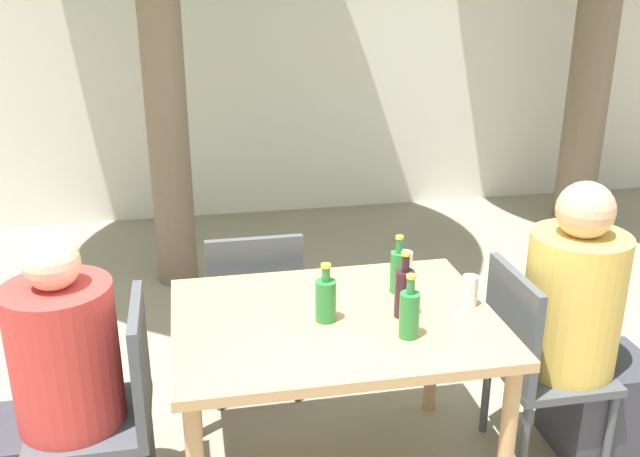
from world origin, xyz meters
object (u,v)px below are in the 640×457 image
at_px(green_bottle_0, 398,270).
at_px(green_bottle_3, 409,313).
at_px(patio_chair_2, 254,305).
at_px(green_bottle_2, 326,299).
at_px(person_seated_1, 584,335).
at_px(wine_bottle_1, 404,292).
at_px(dining_table_front, 335,338).
at_px(patio_chair_1, 533,356).
at_px(person_seated_0, 48,400).
at_px(drinking_glass_0, 404,265).
at_px(drinking_glass_1, 470,291).
at_px(patio_chair_0, 113,401).

distance_m(green_bottle_0, green_bottle_3, 0.38).
bearing_deg(patio_chair_2, green_bottle_2, 106.22).
bearing_deg(person_seated_1, wine_bottle_1, 92.93).
height_order(dining_table_front, patio_chair_1, patio_chair_1).
xyz_separation_m(person_seated_0, green_bottle_0, (1.38, 0.17, 0.33)).
bearing_deg(person_seated_0, patio_chair_2, 129.73).
bearing_deg(green_bottle_3, person_seated_0, 171.33).
distance_m(person_seated_0, drinking_glass_0, 1.50).
distance_m(patio_chair_1, drinking_glass_1, 0.45).
xyz_separation_m(green_bottle_2, drinking_glass_0, (0.40, 0.31, -0.03)).
bearing_deg(patio_chair_2, person_seated_0, 39.73).
height_order(patio_chair_0, person_seated_1, person_seated_1).
relative_size(dining_table_front, drinking_glass_0, 10.09).
relative_size(patio_chair_2, person_seated_1, 0.71).
xyz_separation_m(green_bottle_2, drinking_glass_1, (0.58, 0.01, -0.03)).
bearing_deg(green_bottle_2, wine_bottle_1, -4.06).
relative_size(dining_table_front, person_seated_0, 1.06).
bearing_deg(green_bottle_3, person_seated_1, 13.34).
xyz_separation_m(patio_chair_0, drinking_glass_1, (1.39, -0.01, 0.33)).
distance_m(patio_chair_2, green_bottle_3, 1.07).
distance_m(patio_chair_0, wine_bottle_1, 1.17).
bearing_deg(patio_chair_1, patio_chair_2, 57.79).
bearing_deg(green_bottle_3, patio_chair_0, 169.53).
distance_m(dining_table_front, drinking_glass_0, 0.48).
height_order(green_bottle_0, wine_bottle_1, wine_bottle_1).
bearing_deg(green_bottle_0, green_bottle_3, -100.71).
distance_m(patio_chair_0, drinking_glass_1, 1.43).
bearing_deg(green_bottle_2, drinking_glass_0, 37.29).
height_order(person_seated_0, green_bottle_0, person_seated_0).
bearing_deg(dining_table_front, patio_chair_0, 180.00).
height_order(patio_chair_1, person_seated_0, person_seated_0).
height_order(green_bottle_0, drinking_glass_1, green_bottle_0).
bearing_deg(dining_table_front, patio_chair_2, 109.68).
bearing_deg(drinking_glass_1, drinking_glass_0, 121.34).
bearing_deg(green_bottle_0, dining_table_front, -150.50).
xyz_separation_m(wine_bottle_1, green_bottle_3, (-0.03, -0.16, -0.01)).
xyz_separation_m(patio_chair_2, person_seated_0, (-0.83, -0.69, 0.04)).
relative_size(patio_chair_1, drinking_glass_0, 7.20).
distance_m(wine_bottle_1, drinking_glass_0, 0.34).
height_order(person_seated_1, green_bottle_2, person_seated_1).
bearing_deg(green_bottle_0, patio_chair_2, 136.40).
height_order(wine_bottle_1, green_bottle_2, wine_bottle_1).
bearing_deg(patio_chair_1, green_bottle_0, 72.83).
relative_size(green_bottle_0, drinking_glass_1, 1.93).
bearing_deg(green_bottle_3, drinking_glass_0, 74.84).
relative_size(patio_chair_2, person_seated_0, 0.75).
relative_size(dining_table_front, patio_chair_2, 1.40).
distance_m(person_seated_0, person_seated_1, 2.15).
relative_size(person_seated_0, green_bottle_3, 4.78).
bearing_deg(patio_chair_0, green_bottle_2, 88.56).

